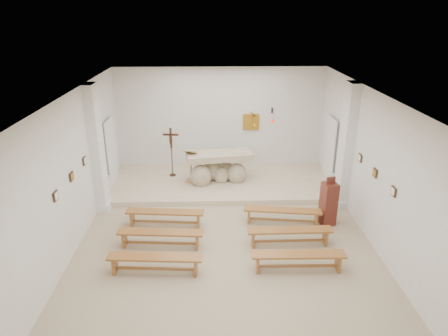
{
  "coord_description": "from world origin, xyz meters",
  "views": [
    {
      "loc": [
        -0.28,
        -8.19,
        5.25
      ],
      "look_at": [
        0.02,
        1.6,
        1.32
      ],
      "focal_mm": 32.0,
      "sensor_mm": 36.0,
      "label": 1
    }
  ],
  "objects_px": {
    "altar": "(218,169)",
    "bench_left_third": "(155,260)",
    "bench_right_front": "(282,213)",
    "bench_right_third": "(298,258)",
    "bench_left_second": "(161,235)",
    "lectern": "(191,166)",
    "donation_pedestal": "(328,203)",
    "crucifix_stand": "(171,149)",
    "bench_right_second": "(290,233)",
    "bench_left_front": "(165,215)"
  },
  "relations": [
    {
      "from": "donation_pedestal",
      "to": "bench_left_third",
      "type": "height_order",
      "value": "donation_pedestal"
    },
    {
      "from": "altar",
      "to": "bench_left_front",
      "type": "distance_m",
      "value": 2.89
    },
    {
      "from": "bench_right_third",
      "to": "donation_pedestal",
      "type": "bearing_deg",
      "value": 60.41
    },
    {
      "from": "altar",
      "to": "bench_left_third",
      "type": "height_order",
      "value": "altar"
    },
    {
      "from": "donation_pedestal",
      "to": "altar",
      "type": "bearing_deg",
      "value": 124.72
    },
    {
      "from": "bench_right_front",
      "to": "bench_right_second",
      "type": "relative_size",
      "value": 1.01
    },
    {
      "from": "bench_right_front",
      "to": "bench_left_second",
      "type": "xyz_separation_m",
      "value": [
        -3.04,
        -1.0,
        0.0
      ]
    },
    {
      "from": "bench_left_front",
      "to": "bench_right_second",
      "type": "xyz_separation_m",
      "value": [
        3.04,
        -1.0,
        0.0
      ]
    },
    {
      "from": "bench_right_front",
      "to": "crucifix_stand",
      "type": "bearing_deg",
      "value": 143.98
    },
    {
      "from": "bench_right_front",
      "to": "bench_right_third",
      "type": "distance_m",
      "value": 2.0
    },
    {
      "from": "bench_right_third",
      "to": "crucifix_stand",
      "type": "bearing_deg",
      "value": 122.89
    },
    {
      "from": "donation_pedestal",
      "to": "bench_left_front",
      "type": "bearing_deg",
      "value": 166.54
    },
    {
      "from": "lectern",
      "to": "bench_left_third",
      "type": "distance_m",
      "value": 4.52
    },
    {
      "from": "altar",
      "to": "crucifix_stand",
      "type": "xyz_separation_m",
      "value": [
        -1.49,
        0.5,
        0.53
      ]
    },
    {
      "from": "altar",
      "to": "crucifix_stand",
      "type": "relative_size",
      "value": 1.31
    },
    {
      "from": "bench_left_second",
      "to": "bench_left_third",
      "type": "height_order",
      "value": "same"
    },
    {
      "from": "donation_pedestal",
      "to": "bench_left_second",
      "type": "relative_size",
      "value": 0.66
    },
    {
      "from": "crucifix_stand",
      "to": "altar",
      "type": "bearing_deg",
      "value": -12.82
    },
    {
      "from": "crucifix_stand",
      "to": "bench_right_second",
      "type": "distance_m",
      "value": 5.13
    },
    {
      "from": "crucifix_stand",
      "to": "donation_pedestal",
      "type": "distance_m",
      "value": 5.27
    },
    {
      "from": "bench_right_second",
      "to": "bench_right_third",
      "type": "height_order",
      "value": "same"
    },
    {
      "from": "crucifix_stand",
      "to": "donation_pedestal",
      "type": "bearing_deg",
      "value": -29.54
    },
    {
      "from": "lectern",
      "to": "bench_right_second",
      "type": "xyz_separation_m",
      "value": [
        2.48,
        -3.46,
        -0.38
      ]
    },
    {
      "from": "altar",
      "to": "donation_pedestal",
      "type": "relative_size",
      "value": 1.59
    },
    {
      "from": "altar",
      "to": "bench_right_front",
      "type": "relative_size",
      "value": 1.04
    },
    {
      "from": "donation_pedestal",
      "to": "bench_left_second",
      "type": "height_order",
      "value": "donation_pedestal"
    },
    {
      "from": "altar",
      "to": "bench_right_third",
      "type": "relative_size",
      "value": 1.05
    },
    {
      "from": "altar",
      "to": "bench_right_third",
      "type": "bearing_deg",
      "value": -79.08
    },
    {
      "from": "bench_right_front",
      "to": "bench_right_third",
      "type": "bearing_deg",
      "value": -82.06
    },
    {
      "from": "lectern",
      "to": "bench_left_second",
      "type": "relative_size",
      "value": 0.55
    },
    {
      "from": "bench_right_front",
      "to": "bench_left_second",
      "type": "distance_m",
      "value": 3.2
    },
    {
      "from": "altar",
      "to": "bench_left_third",
      "type": "bearing_deg",
      "value": -116.33
    },
    {
      "from": "altar",
      "to": "bench_right_front",
      "type": "height_order",
      "value": "altar"
    },
    {
      "from": "altar",
      "to": "bench_left_third",
      "type": "distance_m",
      "value": 4.73
    },
    {
      "from": "lectern",
      "to": "bench_left_second",
      "type": "height_order",
      "value": "lectern"
    },
    {
      "from": "bench_right_second",
      "to": "bench_left_third",
      "type": "distance_m",
      "value": 3.2
    },
    {
      "from": "bench_left_front",
      "to": "bench_left_second",
      "type": "height_order",
      "value": "same"
    },
    {
      "from": "donation_pedestal",
      "to": "bench_left_front",
      "type": "relative_size",
      "value": 0.65
    },
    {
      "from": "crucifix_stand",
      "to": "bench_left_second",
      "type": "relative_size",
      "value": 0.8
    },
    {
      "from": "bench_left_second",
      "to": "crucifix_stand",
      "type": "bearing_deg",
      "value": 95.39
    },
    {
      "from": "altar",
      "to": "bench_right_third",
      "type": "height_order",
      "value": "altar"
    },
    {
      "from": "lectern",
      "to": "bench_right_front",
      "type": "xyz_separation_m",
      "value": [
        2.48,
        -2.46,
        -0.38
      ]
    },
    {
      "from": "crucifix_stand",
      "to": "bench_left_front",
      "type": "bearing_deg",
      "value": -82.95
    },
    {
      "from": "crucifix_stand",
      "to": "donation_pedestal",
      "type": "xyz_separation_m",
      "value": [
        4.28,
        -3.02,
        -0.5
      ]
    },
    {
      "from": "lectern",
      "to": "bench_right_second",
      "type": "distance_m",
      "value": 4.28
    },
    {
      "from": "lectern",
      "to": "bench_right_second",
      "type": "height_order",
      "value": "lectern"
    },
    {
      "from": "bench_right_front",
      "to": "donation_pedestal",
      "type": "bearing_deg",
      "value": 6.97
    },
    {
      "from": "bench_right_front",
      "to": "bench_right_third",
      "type": "height_order",
      "value": "same"
    },
    {
      "from": "bench_left_second",
      "to": "bench_left_third",
      "type": "relative_size",
      "value": 1.0
    },
    {
      "from": "lectern",
      "to": "donation_pedestal",
      "type": "xyz_separation_m",
      "value": [
        3.65,
        -2.48,
        -0.12
      ]
    }
  ]
}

